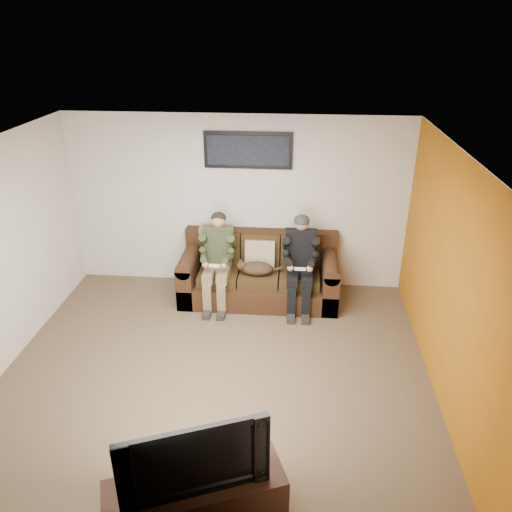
# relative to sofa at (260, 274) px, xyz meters

# --- Properties ---
(floor) EXTENTS (5.00, 5.00, 0.00)m
(floor) POSITION_rel_sofa_xyz_m (-0.37, -1.83, -0.35)
(floor) COLOR brown
(floor) RESTS_ON ground
(ceiling) EXTENTS (5.00, 5.00, 0.00)m
(ceiling) POSITION_rel_sofa_xyz_m (-0.37, -1.83, 2.25)
(ceiling) COLOR silver
(ceiling) RESTS_ON ground
(wall_back) EXTENTS (5.00, 0.00, 5.00)m
(wall_back) POSITION_rel_sofa_xyz_m (-0.37, 0.42, 0.95)
(wall_back) COLOR beige
(wall_back) RESTS_ON ground
(wall_front) EXTENTS (5.00, 0.00, 5.00)m
(wall_front) POSITION_rel_sofa_xyz_m (-0.37, -4.08, 0.95)
(wall_front) COLOR beige
(wall_front) RESTS_ON ground
(wall_right) EXTENTS (0.00, 4.50, 4.50)m
(wall_right) POSITION_rel_sofa_xyz_m (2.13, -1.83, 0.95)
(wall_right) COLOR beige
(wall_right) RESTS_ON ground
(accent_wall_right) EXTENTS (0.00, 4.50, 4.50)m
(accent_wall_right) POSITION_rel_sofa_xyz_m (2.12, -1.83, 0.95)
(accent_wall_right) COLOR #AB6011
(accent_wall_right) RESTS_ON ground
(sofa) EXTENTS (2.27, 0.98, 0.93)m
(sofa) POSITION_rel_sofa_xyz_m (0.00, 0.00, 0.00)
(sofa) COLOR #351E0F
(sofa) RESTS_ON ground
(throw_pillow) EXTENTS (0.43, 0.21, 0.43)m
(throw_pillow) POSITION_rel_sofa_xyz_m (0.00, 0.04, 0.31)
(throw_pillow) COLOR tan
(throw_pillow) RESTS_ON sofa
(throw_blanket) EXTENTS (0.46, 0.23, 0.08)m
(throw_blanket) POSITION_rel_sofa_xyz_m (-0.69, 0.29, 0.58)
(throw_blanket) COLOR tan
(throw_blanket) RESTS_ON sofa
(person_left) EXTENTS (0.51, 0.87, 1.31)m
(person_left) POSITION_rel_sofa_xyz_m (-0.59, -0.19, 0.39)
(person_left) COLOR #76634A
(person_left) RESTS_ON sofa
(person_right) EXTENTS (0.51, 0.86, 1.32)m
(person_right) POSITION_rel_sofa_xyz_m (0.59, -0.19, 0.39)
(person_right) COLOR black
(person_right) RESTS_ON sofa
(cat) EXTENTS (0.66, 0.26, 0.24)m
(cat) POSITION_rel_sofa_xyz_m (-0.04, -0.21, 0.20)
(cat) COLOR #4B331D
(cat) RESTS_ON sofa
(framed_poster) EXTENTS (1.25, 0.05, 0.52)m
(framed_poster) POSITION_rel_sofa_xyz_m (-0.20, 0.38, 1.75)
(framed_poster) COLOR black
(framed_poster) RESTS_ON wall_back
(tv_stand) EXTENTS (1.51, 0.96, 0.45)m
(tv_stand) POSITION_rel_sofa_xyz_m (-0.22, -3.78, -0.12)
(tv_stand) COLOR #331B11
(tv_stand) RESTS_ON ground
(television) EXTENTS (1.13, 0.56, 0.67)m
(television) POSITION_rel_sofa_xyz_m (-0.22, -3.78, 0.44)
(television) COLOR black
(television) RESTS_ON tv_stand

